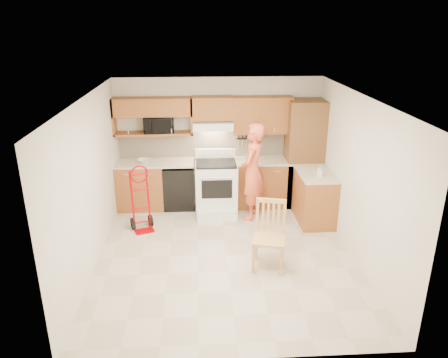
{
  "coord_description": "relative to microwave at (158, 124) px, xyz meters",
  "views": [
    {
      "loc": [
        -0.39,
        -5.96,
        3.53
      ],
      "look_at": [
        0.0,
        0.5,
        1.1
      ],
      "focal_mm": 34.36,
      "sensor_mm": 36.0,
      "label": 1
    }
  ],
  "objects": [
    {
      "name": "dining_chair",
      "position": [
        1.77,
        -2.49,
        -1.13
      ],
      "size": [
        0.57,
        0.6,
        1.04
      ],
      "primitive_type": null,
      "rotation": [
        0.0,
        0.0,
        -0.24
      ],
      "color": "#BD844C",
      "rests_on": "ground"
    },
    {
      "name": "upper_cab_left",
      "position": [
        -0.09,
        0.0,
        0.33
      ],
      "size": [
        1.5,
        0.33,
        0.34
      ],
      "primitive_type": "cube",
      "color": "#AA6631",
      "rests_on": "wall_back"
    },
    {
      "name": "wall_right",
      "position": [
        3.17,
        -2.08,
        -0.4
      ],
      "size": [
        0.02,
        4.5,
        2.5
      ],
      "primitive_type": "cube",
      "color": "white",
      "rests_on": "ground"
    },
    {
      "name": "countertop_return",
      "position": [
        2.86,
        -0.94,
        -0.73
      ],
      "size": [
        0.63,
        1.0,
        0.04
      ],
      "primitive_type": "cube",
      "color": "beige",
      "rests_on": "cab_return_right"
    },
    {
      "name": "lower_cab_right",
      "position": [
        1.99,
        -0.14,
        -1.2
      ],
      "size": [
        1.14,
        0.6,
        0.9
      ],
      "primitive_type": "cube",
      "color": "#AA6631",
      "rests_on": "ground"
    },
    {
      "name": "knife_strip",
      "position": [
        1.71,
        0.12,
        -0.41
      ],
      "size": [
        0.4,
        0.05,
        0.29
      ],
      "primitive_type": null,
      "color": "black",
      "rests_on": "backsplash"
    },
    {
      "name": "soap_bottle",
      "position": [
        2.86,
        -1.14,
        -0.61
      ],
      "size": [
        0.11,
        0.11,
        0.2
      ],
      "primitive_type": "imported",
      "rotation": [
        0.0,
        0.0,
        -0.25
      ],
      "color": "white",
      "rests_on": "countertop_return"
    },
    {
      "name": "hand_truck",
      "position": [
        -0.26,
        -1.13,
        -1.1
      ],
      "size": [
        0.53,
        0.51,
        1.09
      ],
      "primitive_type": null,
      "rotation": [
        0.0,
        0.0,
        0.35
      ],
      "color": "#B20206",
      "rests_on": "ground"
    },
    {
      "name": "wall_back",
      "position": [
        1.16,
        0.17,
        -0.4
      ],
      "size": [
        4.0,
        0.02,
        2.5
      ],
      "primitive_type": "cube",
      "color": "white",
      "rests_on": "ground"
    },
    {
      "name": "bowl",
      "position": [
        -0.31,
        -0.14,
        -0.68
      ],
      "size": [
        0.3,
        0.3,
        0.06
      ],
      "primitive_type": "imported",
      "rotation": [
        0.0,
        0.0,
        -0.36
      ],
      "color": "white",
      "rests_on": "countertop_left"
    },
    {
      "name": "cab_return_right",
      "position": [
        2.86,
        -0.94,
        -1.2
      ],
      "size": [
        0.6,
        1.0,
        0.9
      ],
      "primitive_type": "cube",
      "color": "#AA6631",
      "rests_on": "ground"
    },
    {
      "name": "upper_cab_right",
      "position": [
        1.99,
        0.0,
        0.15
      ],
      "size": [
        1.14,
        0.33,
        0.7
      ],
      "primitive_type": "cube",
      "color": "#AA6631",
      "rests_on": "wall_back"
    },
    {
      "name": "countertop_left",
      "position": [
        -0.09,
        -0.13,
        -0.73
      ],
      "size": [
        1.5,
        0.63,
        0.04
      ],
      "primitive_type": "cube",
      "color": "beige",
      "rests_on": "lower_cab_left"
    },
    {
      "name": "lower_cab_left",
      "position": [
        -0.39,
        -0.14,
        -1.2
      ],
      "size": [
        0.9,
        0.6,
        0.9
      ],
      "primitive_type": "cube",
      "color": "#AA6631",
      "rests_on": "ground"
    },
    {
      "name": "range",
      "position": [
        1.08,
        -0.43,
        -1.07
      ],
      "size": [
        0.79,
        1.03,
        1.16
      ],
      "primitive_type": null,
      "color": "white",
      "rests_on": "ground"
    },
    {
      "name": "pantry_tall",
      "position": [
        2.81,
        -0.14,
        -0.6
      ],
      "size": [
        0.7,
        0.6,
        2.1
      ],
      "primitive_type": "cube",
      "color": "brown",
      "rests_on": "ground"
    },
    {
      "name": "wall_front",
      "position": [
        1.16,
        -4.34,
        -0.4
      ],
      "size": [
        4.0,
        0.02,
        2.5
      ],
      "primitive_type": "cube",
      "color": "white",
      "rests_on": "ground"
    },
    {
      "name": "person",
      "position": [
        1.73,
        -0.74,
        -0.74
      ],
      "size": [
        0.65,
        0.78,
        1.81
      ],
      "primitive_type": "imported",
      "rotation": [
        0.0,
        0.0,
        -1.97
      ],
      "color": "#E75F39",
      "rests_on": "ground"
    },
    {
      "name": "ceiling",
      "position": [
        1.16,
        -2.08,
        0.86
      ],
      "size": [
        4.0,
        4.5,
        0.02
      ],
      "primitive_type": "cube",
      "color": "white",
      "rests_on": "ground"
    },
    {
      "name": "countertop_right",
      "position": [
        1.99,
        -0.13,
        -0.73
      ],
      "size": [
        1.14,
        0.63,
        0.04
      ],
      "primitive_type": "cube",
      "color": "beige",
      "rests_on": "lower_cab_right"
    },
    {
      "name": "upper_cab_center",
      "position": [
        1.04,
        0.0,
        0.29
      ],
      "size": [
        0.76,
        0.33,
        0.44
      ],
      "primitive_type": "cube",
      "color": "#AA6631",
      "rests_on": "wall_back"
    },
    {
      "name": "range_hood",
      "position": [
        1.04,
        -0.06,
        -0.02
      ],
      "size": [
        0.76,
        0.46,
        0.14
      ],
      "primitive_type": "cube",
      "color": "white",
      "rests_on": "wall_back"
    },
    {
      "name": "backsplash",
      "position": [
        1.16,
        0.15,
        -0.45
      ],
      "size": [
        3.92,
        0.03,
        0.55
      ],
      "primitive_type": "cube",
      "color": "beige",
      "rests_on": "wall_back"
    },
    {
      "name": "microwave",
      "position": [
        0.0,
        0.0,
        0.0
      ],
      "size": [
        0.61,
        0.45,
        0.31
      ],
      "primitive_type": "imported",
      "rotation": [
        0.0,
        0.0,
        0.12
      ],
      "color": "black",
      "rests_on": "upper_shelf_mw"
    },
    {
      "name": "floor",
      "position": [
        1.16,
        -2.08,
        -1.66
      ],
      "size": [
        4.0,
        4.5,
        0.02
      ],
      "primitive_type": "cube",
      "color": "beige",
      "rests_on": "ground"
    },
    {
      "name": "upper_shelf_mw",
      "position": [
        -0.09,
        0.0,
        -0.18
      ],
      "size": [
        1.5,
        0.33,
        0.04
      ],
      "primitive_type": "cube",
      "color": "#AA6631",
      "rests_on": "wall_back"
    },
    {
      "name": "wall_left",
      "position": [
        -0.85,
        -2.08,
        -0.4
      ],
      "size": [
        0.02,
        4.5,
        2.5
      ],
      "primitive_type": "cube",
      "color": "white",
      "rests_on": "ground"
    },
    {
      "name": "dishwasher",
      "position": [
        0.36,
        -0.14,
        -1.22
      ],
      "size": [
        0.6,
        0.6,
        0.85
      ],
      "primitive_type": "cube",
      "color": "black",
      "rests_on": "ground"
    }
  ]
}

